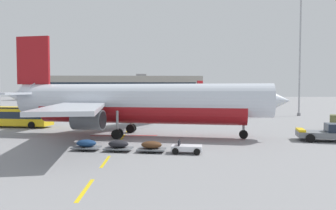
{
  "coord_description": "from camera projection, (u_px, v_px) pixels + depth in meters",
  "views": [
    {
      "loc": [
        21.89,
        -15.3,
        5.43
      ],
      "look_at": [
        23.4,
        24.93,
        3.54
      ],
      "focal_mm": 33.34,
      "sensor_mm": 36.0,
      "label": 1
    }
  ],
  "objects": [
    {
      "name": "ground",
      "position": [
        257.0,
        120.0,
        56.13
      ],
      "size": [
        400.0,
        400.0,
        0.0
      ],
      "primitive_type": "plane",
      "color": "gray"
    },
    {
      "name": "apron_paint_markings",
      "position": [
        134.0,
        122.0,
        54.11
      ],
      "size": [
        8.0,
        97.61,
        0.01
      ],
      "color": "yellow",
      "rests_on": "ground"
    },
    {
      "name": "airliner_foreground",
      "position": [
        136.0,
        103.0,
        37.02
      ],
      "size": [
        34.57,
        33.79,
        12.2
      ],
      "color": "silver",
      "rests_on": "ground"
    },
    {
      "name": "pushback_tug",
      "position": [
        329.0,
        133.0,
        33.23
      ],
      "size": [
        6.54,
        4.4,
        2.08
      ],
      "color": "slate",
      "rests_on": "ground"
    },
    {
      "name": "airliner_mid_left",
      "position": [
        183.0,
        97.0,
        119.98
      ],
      "size": [
        22.96,
        21.95,
        9.37
      ],
      "color": "silver",
      "rests_on": "ground"
    },
    {
      "name": "apron_shuttle_bus",
      "position": [
        12.0,
        115.0,
        46.08
      ],
      "size": [
        12.32,
        5.02,
        3.0
      ],
      "color": "yellow",
      "rests_on": "ground"
    },
    {
      "name": "fuel_service_truck",
      "position": [
        221.0,
        111.0,
        56.3
      ],
      "size": [
        6.43,
        6.84,
        3.14
      ],
      "color": "black",
      "rests_on": "ground"
    },
    {
      "name": "baggage_train",
      "position": [
        135.0,
        146.0,
        27.52
      ],
      "size": [
        11.67,
        3.55,
        1.14
      ],
      "color": "silver",
      "rests_on": "ground"
    },
    {
      "name": "apron_light_mast_far",
      "position": [
        300.0,
        32.0,
        65.71
      ],
      "size": [
        1.8,
        1.8,
        29.21
      ],
      "color": "slate",
      "rests_on": "ground"
    },
    {
      "name": "terminal_satellite",
      "position": [
        116.0,
        88.0,
        183.22
      ],
      "size": [
        98.56,
        25.94,
        15.05
      ],
      "color": "#9E998E",
      "rests_on": "ground"
    }
  ]
}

